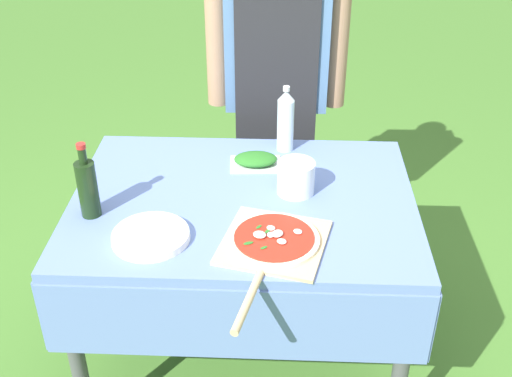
% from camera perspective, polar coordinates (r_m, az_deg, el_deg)
% --- Properties ---
extents(ground_plane, '(12.00, 12.00, 0.00)m').
position_cam_1_polar(ground_plane, '(2.77, -0.98, -14.44)').
color(ground_plane, '#477A2D').
extents(prep_table, '(1.23, 0.91, 0.78)m').
position_cam_1_polar(prep_table, '(2.33, -1.13, -3.01)').
color(prep_table, '#607AB7').
rests_on(prep_table, ground).
extents(person_cook, '(0.60, 0.20, 1.61)m').
position_cam_1_polar(person_cook, '(2.83, 1.82, 10.15)').
color(person_cook, '#70604C').
rests_on(person_cook, ground).
extents(pizza_on_peel, '(0.38, 0.60, 0.05)m').
position_cam_1_polar(pizza_on_peel, '(2.03, 1.50, -4.87)').
color(pizza_on_peel, '#D1B27F').
rests_on(pizza_on_peel, prep_table).
extents(oil_bottle, '(0.07, 0.07, 0.27)m').
position_cam_1_polar(oil_bottle, '(2.19, -14.74, 0.10)').
color(oil_bottle, black).
rests_on(oil_bottle, prep_table).
extents(water_bottle, '(0.07, 0.07, 0.27)m').
position_cam_1_polar(water_bottle, '(2.52, 2.65, 6.07)').
color(water_bottle, silver).
rests_on(water_bottle, prep_table).
extents(herb_container, '(0.20, 0.14, 0.05)m').
position_cam_1_polar(herb_container, '(2.45, -0.04, 2.56)').
color(herb_container, silver).
rests_on(herb_container, prep_table).
extents(mixing_tub, '(0.13, 0.13, 0.12)m').
position_cam_1_polar(mixing_tub, '(2.27, 3.57, 0.99)').
color(mixing_tub, silver).
rests_on(mixing_tub, prep_table).
extents(plate_stack, '(0.25, 0.25, 0.02)m').
position_cam_1_polar(plate_stack, '(2.09, -9.34, -4.21)').
color(plate_stack, white).
rests_on(plate_stack, prep_table).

